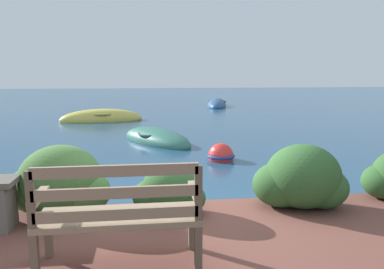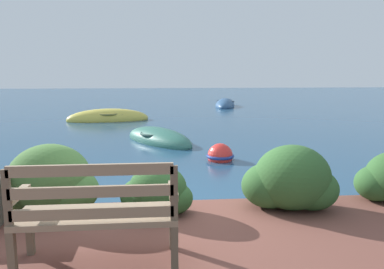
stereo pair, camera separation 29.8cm
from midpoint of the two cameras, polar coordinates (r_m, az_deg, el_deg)
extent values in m
plane|color=navy|center=(4.95, -2.51, -12.46)|extent=(80.00, 80.00, 0.00)
cube|color=brown|center=(3.70, -23.28, -13.98)|extent=(0.06, 0.06, 0.40)
cube|color=brown|center=(3.57, -2.49, -14.07)|extent=(0.06, 0.06, 0.40)
cube|color=brown|center=(3.34, -25.32, -16.76)|extent=(0.06, 0.06, 0.40)
cube|color=brown|center=(3.19, -1.83, -17.07)|extent=(0.06, 0.06, 0.40)
cube|color=#8C755B|center=(3.30, -13.59, -12.13)|extent=(1.34, 0.48, 0.05)
cube|color=#8C755B|center=(3.07, -14.10, -11.73)|extent=(1.27, 0.04, 0.09)
cube|color=#8C755B|center=(3.01, -14.24, -8.63)|extent=(1.27, 0.04, 0.09)
cube|color=#8C755B|center=(2.96, -14.37, -5.41)|extent=(1.27, 0.04, 0.09)
cube|color=brown|center=(3.17, -25.93, -8.99)|extent=(0.06, 0.04, 0.45)
cube|color=brown|center=(3.01, -1.88, -8.95)|extent=(0.06, 0.04, 0.45)
cube|color=#8C755B|center=(3.37, -24.74, -8.62)|extent=(0.07, 0.43, 0.05)
cube|color=#8C755B|center=(3.22, -2.23, -8.54)|extent=(0.07, 0.43, 0.05)
ellipsoid|color=#426B33|center=(4.64, -21.14, -6.45)|extent=(0.95, 0.85, 0.81)
ellipsoid|color=#426B33|center=(4.81, -23.90, -7.55)|extent=(0.71, 0.64, 0.57)
ellipsoid|color=#426B33|center=(4.59, -18.27, -8.33)|extent=(0.66, 0.60, 0.52)
ellipsoid|color=#2D5628|center=(4.38, -5.28, -8.36)|extent=(0.68, 0.61, 0.58)
ellipsoid|color=#2D5628|center=(4.45, -7.72, -9.25)|extent=(0.51, 0.46, 0.41)
ellipsoid|color=#2D5628|center=(4.39, -3.00, -9.70)|extent=(0.47, 0.43, 0.37)
ellipsoid|color=#2D5628|center=(4.69, 14.79, -6.16)|extent=(0.91, 0.82, 0.78)
ellipsoid|color=#2D5628|center=(4.69, 11.54, -7.46)|extent=(0.69, 0.62, 0.55)
ellipsoid|color=#2D5628|center=(4.77, 17.50, -7.72)|extent=(0.64, 0.58, 0.50)
ellipsoid|color=#2D5628|center=(5.43, 25.78, -6.43)|extent=(0.57, 0.51, 0.46)
ellipsoid|color=#336B5B|center=(10.06, -6.30, -0.87)|extent=(2.27, 2.79, 0.67)
torus|color=#304F46|center=(10.03, -6.31, 0.17)|extent=(1.37, 1.37, 0.07)
cube|color=#846647|center=(9.70, -4.99, -0.31)|extent=(0.72, 0.52, 0.04)
cube|color=#846647|center=(10.31, -7.35, 0.23)|extent=(0.72, 0.52, 0.04)
ellipsoid|color=#DBC64C|center=(14.78, -14.16, 2.24)|extent=(3.24, 1.56, 0.81)
torus|color=olive|center=(14.76, -14.20, 3.10)|extent=(1.22, 1.22, 0.07)
cube|color=#846647|center=(14.79, -12.39, 3.06)|extent=(0.26, 0.84, 0.04)
cube|color=#846647|center=(14.74, -15.70, 2.91)|extent=(0.26, 0.84, 0.04)
ellipsoid|color=#2D517A|center=(20.57, 3.39, 4.46)|extent=(1.72, 3.32, 0.77)
torus|color=#2D4157|center=(20.55, 3.40, 5.04)|extent=(1.23, 1.23, 0.07)
cube|color=#846647|center=(21.02, 3.47, 5.06)|extent=(0.80, 0.31, 0.04)
cube|color=#846647|center=(20.16, 3.33, 4.87)|extent=(0.80, 0.31, 0.04)
sphere|color=red|center=(7.96, 3.36, -3.26)|extent=(0.54, 0.54, 0.54)
torus|color=navy|center=(7.96, 3.36, -3.26)|extent=(0.59, 0.59, 0.06)
camera|label=1|loc=(0.15, -91.03, -0.17)|focal=35.00mm
camera|label=2|loc=(0.15, 88.97, 0.17)|focal=35.00mm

